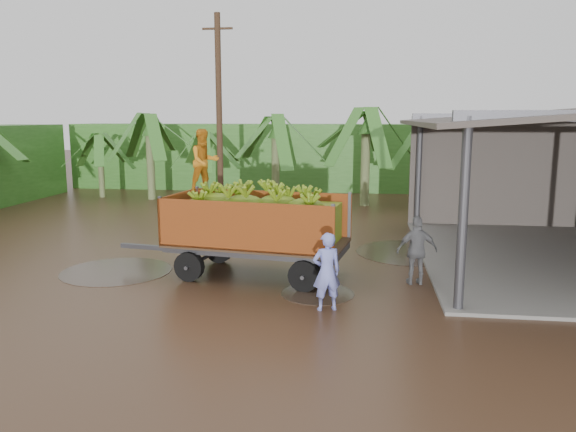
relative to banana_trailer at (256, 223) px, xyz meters
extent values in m
plane|color=black|center=(-0.66, 1.59, -1.35)|extent=(100.00, 100.00, 0.00)
cube|color=#2D661E|center=(-2.66, 17.59, 0.45)|extent=(22.00, 3.00, 3.60)
cube|color=#47474C|center=(-2.98, 0.46, -0.81)|extent=(1.75, 0.39, 0.12)
imported|color=orange|center=(-1.40, 0.38, 1.51)|extent=(1.01, 0.99, 1.64)
imported|color=#7B85E0|center=(1.93, -2.35, -0.52)|extent=(0.70, 0.58, 1.65)
imported|color=slate|center=(3.95, -0.23, -0.52)|extent=(1.03, 0.57, 1.66)
cylinder|color=#47301E|center=(-3.09, 8.51, 2.63)|extent=(0.24, 0.24, 7.96)
cube|color=#47301E|center=(-3.09, 8.51, 6.01)|extent=(1.20, 0.08, 0.08)
camera|label=1|loc=(2.63, -13.57, 2.63)|focal=35.00mm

